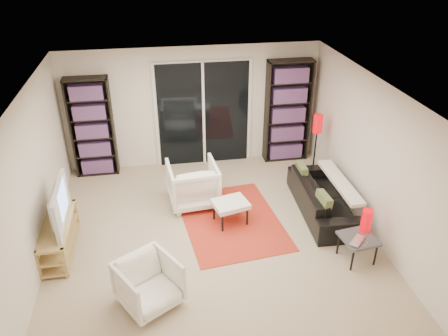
{
  "coord_description": "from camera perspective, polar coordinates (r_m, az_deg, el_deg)",
  "views": [
    {
      "loc": [
        -0.75,
        -5.61,
        4.3
      ],
      "look_at": [
        0.25,
        0.3,
        1.0
      ],
      "focal_mm": 35.0,
      "sensor_mm": 36.0,
      "label": 1
    }
  ],
  "objects": [
    {
      "name": "wall_left",
      "position": [
        6.65,
        -23.62,
        -1.63
      ],
      "size": [
        0.02,
        5.0,
        2.4
      ],
      "primitive_type": "cube",
      "color": "silver",
      "rests_on": "ground"
    },
    {
      "name": "floor",
      "position": [
        7.11,
        -1.6,
        -8.4
      ],
      "size": [
        5.0,
        5.0,
        0.0
      ],
      "primitive_type": "plane",
      "color": "tan",
      "rests_on": "ground"
    },
    {
      "name": "armchair_back",
      "position": [
        7.64,
        -4.09,
        -2.06
      ],
      "size": [
        0.9,
        0.92,
        0.78
      ],
      "primitive_type": "imported",
      "rotation": [
        0.0,
        0.0,
        3.23
      ],
      "color": "white",
      "rests_on": "floor"
    },
    {
      "name": "sofa",
      "position": [
        7.63,
        12.78,
        -3.75
      ],
      "size": [
        0.84,
        1.95,
        0.56
      ],
      "primitive_type": "imported",
      "rotation": [
        0.0,
        0.0,
        1.53
      ],
      "color": "black",
      "rests_on": "floor"
    },
    {
      "name": "sliding_door",
      "position": [
        8.76,
        -2.7,
        7.01
      ],
      "size": [
        1.92,
        0.08,
        2.16
      ],
      "color": "white",
      "rests_on": "ground"
    },
    {
      "name": "tv_stand",
      "position": [
        7.04,
        -20.8,
        -8.37
      ],
      "size": [
        0.42,
        1.3,
        0.5
      ],
      "color": "tan",
      "rests_on": "floor"
    },
    {
      "name": "tv",
      "position": [
        6.73,
        -21.44,
        -4.61
      ],
      "size": [
        0.17,
        1.09,
        0.63
      ],
      "primitive_type": "imported",
      "rotation": [
        0.0,
        0.0,
        1.6
      ],
      "color": "black",
      "rests_on": "tv_stand"
    },
    {
      "name": "ceiling",
      "position": [
        5.97,
        -1.92,
        10.26
      ],
      "size": [
        5.0,
        5.0,
        0.02
      ],
      "primitive_type": "cube",
      "color": "white",
      "rests_on": "wall_back"
    },
    {
      "name": "floor_lamp",
      "position": [
        8.38,
        12.07,
        4.81
      ],
      "size": [
        0.2,
        0.2,
        1.3
      ],
      "color": "black",
      "rests_on": "floor"
    },
    {
      "name": "ottoman",
      "position": [
        7.14,
        0.85,
        -4.83
      ],
      "size": [
        0.64,
        0.57,
        0.4
      ],
      "color": "white",
      "rests_on": "floor"
    },
    {
      "name": "side_table",
      "position": [
        6.67,
        17.13,
        -8.95
      ],
      "size": [
        0.54,
        0.54,
        0.4
      ],
      "color": "#444448",
      "rests_on": "floor"
    },
    {
      "name": "wall_back",
      "position": [
        8.72,
        -4.07,
        7.92
      ],
      "size": [
        5.0,
        0.02,
        2.4
      ],
      "primitive_type": "cube",
      "color": "silver",
      "rests_on": "ground"
    },
    {
      "name": "armchair_front",
      "position": [
        5.83,
        -9.81,
        -14.67
      ],
      "size": [
        0.97,
        0.97,
        0.65
      ],
      "primitive_type": "imported",
      "rotation": [
        0.0,
        0.0,
        0.54
      ],
      "color": "white",
      "rests_on": "floor"
    },
    {
      "name": "wall_right",
      "position": [
        7.19,
        18.41,
        1.7
      ],
      "size": [
        0.02,
        5.0,
        2.4
      ],
      "primitive_type": "cube",
      "color": "silver",
      "rests_on": "ground"
    },
    {
      "name": "bookshelf_right",
      "position": [
        8.98,
        8.31,
        7.31
      ],
      "size": [
        0.9,
        0.3,
        2.1
      ],
      "color": "black",
      "rests_on": "ground"
    },
    {
      "name": "rug",
      "position": [
        7.36,
        0.95,
        -6.87
      ],
      "size": [
        1.76,
        2.24,
        0.01
      ],
      "primitive_type": "cube",
      "rotation": [
        0.0,
        0.0,
        0.11
      ],
      "color": "red",
      "rests_on": "floor"
    },
    {
      "name": "table_lamp",
      "position": [
        6.7,
        18.11,
        -6.56
      ],
      "size": [
        0.16,
        0.16,
        0.36
      ],
      "primitive_type": "cylinder",
      "color": "#BF040B",
      "rests_on": "side_table"
    },
    {
      "name": "wall_front",
      "position": [
        4.46,
        2.94,
        -15.31
      ],
      "size": [
        5.0,
        0.02,
        2.4
      ],
      "primitive_type": "cube",
      "color": "silver",
      "rests_on": "ground"
    },
    {
      "name": "laptop",
      "position": [
        6.54,
        17.38,
        -9.22
      ],
      "size": [
        0.36,
        0.36,
        0.02
      ],
      "primitive_type": "imported",
      "rotation": [
        0.0,
        0.0,
        0.78
      ],
      "color": "silver",
      "rests_on": "side_table"
    },
    {
      "name": "bookshelf_left",
      "position": [
        8.69,
        -16.83,
        5.06
      ],
      "size": [
        0.8,
        0.3,
        1.95
      ],
      "color": "black",
      "rests_on": "ground"
    }
  ]
}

